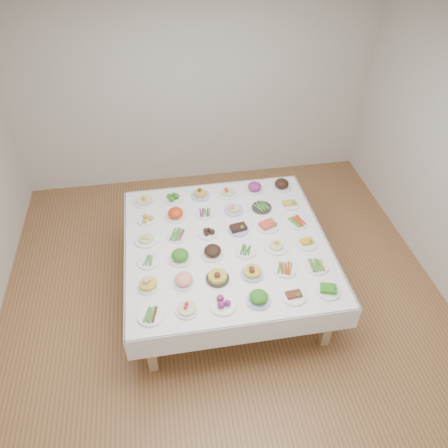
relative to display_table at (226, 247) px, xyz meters
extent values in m
plane|color=#9C6241|center=(-0.05, -0.15, -0.68)|extent=(5.00, 5.00, 0.00)
cube|color=silver|center=(-0.05, -0.15, 2.12)|extent=(5.00, 5.00, 0.02)
cube|color=beige|center=(-0.05, 2.35, 0.72)|extent=(5.00, 0.02, 2.80)
cube|color=white|center=(0.00, 0.00, 0.04)|extent=(2.12, 2.12, 0.06)
cube|color=white|center=(0.00, 1.06, -0.07)|extent=(2.14, 0.02, 0.28)
cube|color=white|center=(0.00, -1.06, -0.07)|extent=(2.14, 0.01, 0.28)
cube|color=white|center=(1.06, 0.00, -0.07)|extent=(0.02, 2.14, 0.28)
cube|color=white|center=(-1.06, 0.00, -0.07)|extent=(0.02, 2.14, 0.28)
cube|color=tan|center=(-0.88, -0.88, -0.34)|extent=(0.09, 0.09, 0.69)
cube|color=tan|center=(0.88, -0.88, -0.34)|extent=(0.09, 0.09, 0.69)
cube|color=tan|center=(-0.88, 0.88, -0.34)|extent=(0.09, 0.09, 0.69)
cube|color=tan|center=(0.88, 0.88, -0.34)|extent=(0.09, 0.09, 0.69)
cylinder|color=white|center=(-0.83, -0.83, 0.08)|extent=(0.24, 0.24, 0.02)
cylinder|color=white|center=(-0.50, -0.82, 0.08)|extent=(0.21, 0.21, 0.02)
cylinder|color=white|center=(-0.17, -0.82, 0.08)|extent=(0.24, 0.24, 0.02)
cylinder|color=#4C66B2|center=(0.16, -0.82, 0.08)|extent=(0.23, 0.23, 0.02)
cylinder|color=white|center=(0.49, -0.83, 0.08)|extent=(0.23, 0.23, 0.02)
cylinder|color=white|center=(0.83, -0.82, 0.08)|extent=(0.23, 0.23, 0.02)
cylinder|color=white|center=(-0.83, -0.49, 0.08)|extent=(0.20, 0.20, 0.02)
cylinder|color=white|center=(-0.50, -0.50, 0.08)|extent=(0.20, 0.20, 0.02)
cylinder|color=#2B2926|center=(-0.17, -0.50, 0.08)|extent=(0.22, 0.22, 0.02)
cylinder|color=#4C66B2|center=(0.17, -0.49, 0.08)|extent=(0.22, 0.22, 0.02)
cylinder|color=white|center=(0.50, -0.49, 0.08)|extent=(0.23, 0.23, 0.02)
cylinder|color=white|center=(0.83, -0.50, 0.08)|extent=(0.23, 0.23, 0.02)
cylinder|color=white|center=(-0.82, -0.16, 0.08)|extent=(0.22, 0.22, 0.02)
cylinder|color=white|center=(-0.50, -0.18, 0.08)|extent=(0.23, 0.23, 0.02)
cylinder|color=white|center=(-0.17, -0.16, 0.08)|extent=(0.23, 0.23, 0.02)
cylinder|color=white|center=(0.17, -0.17, 0.08)|extent=(0.22, 0.22, 0.02)
cylinder|color=white|center=(0.49, -0.17, 0.08)|extent=(0.24, 0.24, 0.02)
cylinder|color=white|center=(0.83, -0.17, 0.08)|extent=(0.23, 0.23, 0.02)
cylinder|color=white|center=(-0.84, 0.16, 0.08)|extent=(0.24, 0.24, 0.02)
cylinder|color=white|center=(-0.50, 0.17, 0.08)|extent=(0.22, 0.22, 0.02)
cylinder|color=white|center=(-0.17, 0.16, 0.08)|extent=(0.21, 0.21, 0.02)
cylinder|color=#4C66B2|center=(0.16, 0.16, 0.08)|extent=(0.22, 0.22, 0.02)
cylinder|color=white|center=(0.49, 0.16, 0.08)|extent=(0.24, 0.24, 0.02)
cylinder|color=white|center=(0.83, 0.17, 0.08)|extent=(0.23, 0.23, 0.02)
cylinder|color=white|center=(-0.82, 0.49, 0.08)|extent=(0.20, 0.20, 0.02)
cylinder|color=white|center=(-0.49, 0.49, 0.08)|extent=(0.23, 0.23, 0.02)
cylinder|color=white|center=(-0.16, 0.50, 0.08)|extent=(0.22, 0.22, 0.02)
cylinder|color=#4C66B2|center=(0.17, 0.50, 0.08)|extent=(0.21, 0.21, 0.02)
cylinder|color=#2B2926|center=(0.50, 0.49, 0.08)|extent=(0.22, 0.22, 0.02)
cylinder|color=white|center=(0.83, 0.49, 0.08)|extent=(0.22, 0.22, 0.02)
cylinder|color=white|center=(-0.83, 0.82, 0.08)|extent=(0.23, 0.23, 0.02)
cylinder|color=white|center=(-0.50, 0.82, 0.08)|extent=(0.22, 0.22, 0.02)
cylinder|color=#4C66B2|center=(-0.17, 0.83, 0.08)|extent=(0.22, 0.22, 0.02)
cylinder|color=white|center=(0.16, 0.82, 0.08)|extent=(0.24, 0.24, 0.02)
cylinder|color=white|center=(0.49, 0.83, 0.08)|extent=(0.21, 0.21, 0.02)
cylinder|color=white|center=(0.83, 0.83, 0.08)|extent=(0.23, 0.23, 0.02)
camera|label=1|loc=(-0.58, -3.29, 3.26)|focal=35.00mm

